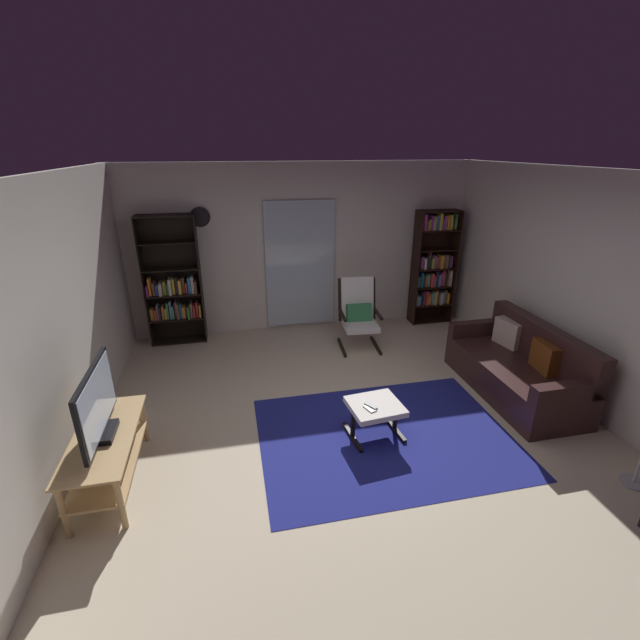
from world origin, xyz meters
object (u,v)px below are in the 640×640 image
at_px(tv_remote, 371,406).
at_px(bookshelf_near_tv, 174,287).
at_px(tv_stand, 108,450).
at_px(ottoman, 375,409).
at_px(wall_clock, 200,217).
at_px(bookshelf_near_sofa, 433,267).
at_px(leather_sofa, 519,369).
at_px(lounge_armchair, 359,312).
at_px(television, 97,406).
at_px(cell_phone, 370,409).

bearing_deg(tv_remote, bookshelf_near_tv, 95.83).
relative_size(tv_stand, bookshelf_near_tv, 0.63).
distance_m(ottoman, wall_clock, 3.80).
distance_m(bookshelf_near_sofa, leather_sofa, 2.47).
height_order(bookshelf_near_sofa, wall_clock, wall_clock).
distance_m(bookshelf_near_tv, lounge_armchair, 2.76).
height_order(television, ottoman, television).
relative_size(television, leather_sofa, 0.52).
distance_m(tv_stand, lounge_armchair, 3.76).
bearing_deg(tv_stand, tv_remote, 2.49).
height_order(television, lounge_armchair, television).
distance_m(television, tv_remote, 2.49).
xyz_separation_m(tv_stand, tv_remote, (2.45, 0.11, 0.05)).
xyz_separation_m(lounge_armchair, tv_remote, (-0.53, -2.19, -0.15)).
distance_m(tv_stand, television, 0.47).
relative_size(bookshelf_near_tv, wall_clock, 6.63).
bearing_deg(bookshelf_near_tv, wall_clock, 16.79).
bearing_deg(lounge_armchair, bookshelf_near_sofa, 25.11).
height_order(television, bookshelf_near_tv, bookshelf_near_tv).
relative_size(ottoman, tv_remote, 3.93).
xyz_separation_m(tv_stand, television, (0.00, -0.02, 0.47)).
bearing_deg(wall_clock, tv_stand, -104.31).
height_order(tv_stand, lounge_armchair, lounge_armchair).
bearing_deg(bookshelf_near_tv, tv_stand, -96.39).
xyz_separation_m(tv_stand, bookshelf_near_sofa, (4.46, 2.99, 0.60)).
relative_size(bookshelf_near_tv, bookshelf_near_sofa, 1.03).
distance_m(television, wall_clock, 3.45).
xyz_separation_m(tv_stand, lounge_armchair, (2.98, 2.29, 0.20)).
relative_size(bookshelf_near_sofa, lounge_armchair, 1.83).
relative_size(television, lounge_armchair, 0.92).
bearing_deg(television, bookshelf_near_sofa, 33.95).
height_order(tv_stand, tv_remote, tv_stand).
bearing_deg(cell_phone, ottoman, 22.07).
distance_m(tv_stand, cell_phone, 2.43).
relative_size(tv_stand, bookshelf_near_sofa, 0.65).
distance_m(bookshelf_near_sofa, tv_remote, 3.56).
xyz_separation_m(bookshelf_near_sofa, tv_remote, (-2.01, -2.88, -0.56)).
height_order(tv_stand, leather_sofa, leather_sofa).
xyz_separation_m(tv_stand, ottoman, (2.51, 0.15, -0.03)).
relative_size(leather_sofa, lounge_armchair, 1.78).
height_order(bookshelf_near_tv, tv_remote, bookshelf_near_tv).
distance_m(leather_sofa, cell_phone, 2.13).
xyz_separation_m(television, cell_phone, (2.43, 0.09, -0.43)).
xyz_separation_m(bookshelf_near_sofa, leather_sofa, (0.03, -2.39, -0.63)).
xyz_separation_m(tv_stand, wall_clock, (0.81, 3.17, 1.51)).
xyz_separation_m(bookshelf_near_tv, lounge_armchair, (2.64, -0.74, -0.32)).
bearing_deg(lounge_armchair, bookshelf_near_tv, 164.40).
bearing_deg(tv_remote, leather_sofa, -16.48).
height_order(tv_stand, cell_phone, tv_stand).
distance_m(leather_sofa, ottoman, 2.03).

